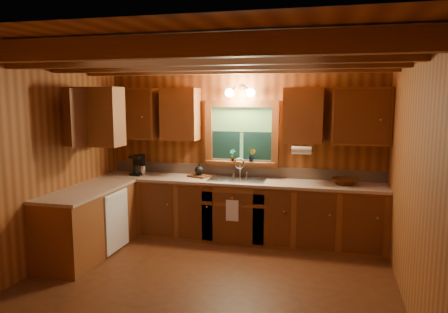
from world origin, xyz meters
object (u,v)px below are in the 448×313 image
object	(u,v)px
sink	(238,182)
cutting_board	(199,176)
coffee_maker	(138,165)
wicker_basket	(344,181)

from	to	relation	value
sink	cutting_board	world-z (taller)	sink
coffee_maker	wicker_basket	distance (m)	3.09
sink	cutting_board	xyz separation A→B (m)	(-0.61, 0.06, 0.06)
cutting_board	wicker_basket	world-z (taller)	wicker_basket
cutting_board	wicker_basket	size ratio (longest dim) A/B	0.89
coffee_maker	cutting_board	distance (m)	0.99
wicker_basket	cutting_board	bearing A→B (deg)	179.00
coffee_maker	cutting_board	size ratio (longest dim) A/B	1.01
sink	wicker_basket	size ratio (longest dim) A/B	2.39
sink	wicker_basket	xyz separation A→B (m)	(1.51, 0.02, 0.09)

